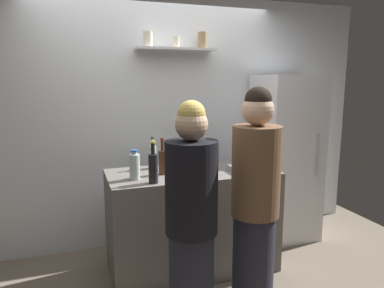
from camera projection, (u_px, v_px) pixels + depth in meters
name	position (u px, v px, depth m)	size (l,w,h in m)	color
back_wall_assembly	(156.00, 122.00, 3.82)	(4.80, 0.32, 2.60)	white
refrigerator	(286.00, 158.00, 3.95)	(0.63, 0.61, 1.79)	white
counter	(192.00, 220.00, 3.32)	(1.50, 0.69, 0.93)	#66605B
baking_pan	(249.00, 168.00, 3.25)	(0.34, 0.24, 0.05)	gray
utensil_holder	(195.00, 168.00, 3.14)	(0.10, 0.10, 0.22)	#B2B2B7
wine_bottle_pale_glass	(153.00, 156.00, 3.33)	(0.07, 0.07, 0.30)	#B2BFB2
wine_bottle_amber_glass	(162.00, 161.00, 3.12)	(0.07, 0.07, 0.32)	#472814
wine_bottle_dark_glass	(153.00, 167.00, 2.85)	(0.08, 0.08, 0.34)	black
water_bottle_plastic	(135.00, 166.00, 2.96)	(0.09, 0.09, 0.25)	silver
person_blonde	(191.00, 227.00, 2.35)	(0.34, 0.34, 1.63)	#262633
person_brown_jacket	(255.00, 209.00, 2.55)	(0.34, 0.34, 1.70)	#262633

